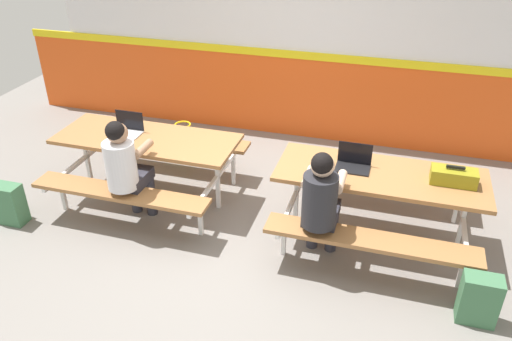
% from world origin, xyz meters
% --- Properties ---
extents(ground_plane, '(10.00, 10.00, 0.02)m').
position_xyz_m(ground_plane, '(0.00, 0.00, -0.01)').
color(ground_plane, gray).
extents(accent_backdrop, '(8.00, 0.14, 2.60)m').
position_xyz_m(accent_backdrop, '(0.00, 2.32, 1.25)').
color(accent_backdrop, '#E55119').
rests_on(accent_backdrop, ground).
extents(picnic_table_left, '(1.94, 1.57, 0.74)m').
position_xyz_m(picnic_table_left, '(-1.22, 0.29, 0.58)').
color(picnic_table_left, '#9E6B3D').
rests_on(picnic_table_left, ground).
extents(picnic_table_right, '(1.94, 1.57, 0.74)m').
position_xyz_m(picnic_table_right, '(1.22, 0.21, 0.58)').
color(picnic_table_right, '#9E6B3D').
rests_on(picnic_table_right, ground).
extents(student_nearer, '(0.36, 0.53, 1.21)m').
position_xyz_m(student_nearer, '(-1.17, -0.27, 0.71)').
color(student_nearer, '#2D2D38').
rests_on(student_nearer, ground).
extents(student_further, '(0.36, 0.53, 1.21)m').
position_xyz_m(student_further, '(0.76, -0.34, 0.71)').
color(student_further, '#2D2D38').
rests_on(student_further, ground).
extents(laptop_silver, '(0.32, 0.22, 0.22)m').
position_xyz_m(laptop_silver, '(-1.46, 0.33, 0.79)').
color(laptop_silver, silver).
rests_on(laptop_silver, picnic_table_left).
extents(laptop_dark, '(0.32, 0.22, 0.22)m').
position_xyz_m(laptop_dark, '(0.96, 0.25, 0.79)').
color(laptop_dark, black).
rests_on(laptop_dark, picnic_table_right).
extents(toolbox_grey, '(0.40, 0.18, 0.18)m').
position_xyz_m(toolbox_grey, '(1.85, 0.20, 0.81)').
color(toolbox_grey, olive).
rests_on(toolbox_grey, picnic_table_right).
extents(backpack_dark, '(0.30, 0.22, 0.44)m').
position_xyz_m(backpack_dark, '(-2.40, -0.56, 0.22)').
color(backpack_dark, '#3F724C').
rests_on(backpack_dark, ground).
extents(tote_bag_bright, '(0.34, 0.21, 0.43)m').
position_xyz_m(tote_bag_bright, '(-1.28, 1.33, 0.19)').
color(tote_bag_bright, yellow).
rests_on(tote_bag_bright, ground).
extents(satchel_spare, '(0.30, 0.22, 0.44)m').
position_xyz_m(satchel_spare, '(2.11, -0.67, 0.22)').
color(satchel_spare, '#3F724C').
rests_on(satchel_spare, ground).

